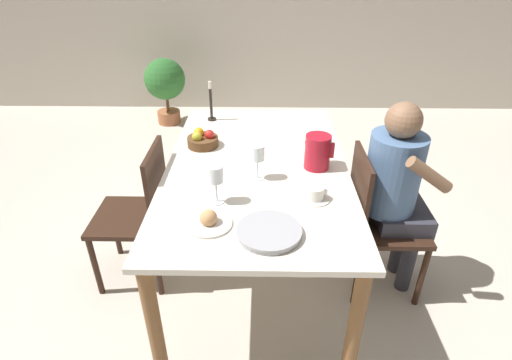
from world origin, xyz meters
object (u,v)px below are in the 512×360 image
(chair_person_side, at_px, (377,219))
(candlestick_tall, at_px, (211,106))
(teacup_near_person, at_px, (315,194))
(serving_tray, at_px, (269,232))
(red_pitcher, at_px, (317,152))
(wine_glass_juice, at_px, (216,176))
(potted_plant, at_px, (165,83))
(person_seated, at_px, (397,185))
(bread_plate, at_px, (209,221))
(fruit_bowl, at_px, (203,140))
(chair_opposite, at_px, (140,212))
(wine_glass_water, at_px, (258,154))

(chair_person_side, relative_size, candlestick_tall, 3.20)
(teacup_near_person, xyz_separation_m, serving_tray, (-0.23, -0.28, -0.02))
(chair_person_side, distance_m, red_pitcher, 0.54)
(wine_glass_juice, height_order, potted_plant, wine_glass_juice)
(person_seated, height_order, bread_plate, person_seated)
(person_seated, bearing_deg, teacup_near_person, -62.35)
(candlestick_tall, bearing_deg, serving_tray, -73.19)
(teacup_near_person, bearing_deg, chair_person_side, 29.78)
(teacup_near_person, height_order, candlestick_tall, candlestick_tall)
(teacup_near_person, distance_m, bread_plate, 0.55)
(teacup_near_person, xyz_separation_m, fruit_bowl, (-0.64, 0.60, 0.01))
(bread_plate, bearing_deg, potted_plant, 106.14)
(chair_person_side, height_order, chair_opposite, same)
(chair_person_side, height_order, serving_tray, chair_person_side)
(bread_plate, distance_m, fruit_bowl, 0.83)
(red_pitcher, bearing_deg, chair_opposite, -177.78)
(chair_person_side, distance_m, wine_glass_water, 0.82)
(wine_glass_water, relative_size, potted_plant, 0.26)
(potted_plant, bearing_deg, person_seated, -53.91)
(chair_person_side, bearing_deg, bread_plate, -63.58)
(fruit_bowl, height_order, candlestick_tall, candlestick_tall)
(red_pitcher, height_order, serving_tray, red_pitcher)
(candlestick_tall, bearing_deg, chair_person_side, -37.33)
(chair_person_side, relative_size, bread_plate, 4.28)
(chair_person_side, relative_size, teacup_near_person, 6.02)
(bread_plate, bearing_deg, wine_glass_water, 62.99)
(chair_opposite, relative_size, serving_tray, 3.12)
(red_pitcher, distance_m, fruit_bowl, 0.73)
(fruit_bowl, bearing_deg, potted_plant, 108.52)
(chair_opposite, distance_m, teacup_near_person, 1.09)
(fruit_bowl, bearing_deg, person_seated, -16.61)
(wine_glass_juice, bearing_deg, chair_opposite, 147.87)
(teacup_near_person, relative_size, bread_plate, 0.71)
(person_seated, relative_size, serving_tray, 4.11)
(wine_glass_juice, height_order, bread_plate, wine_glass_juice)
(chair_person_side, height_order, potted_plant, chair_person_side)
(bread_plate, bearing_deg, serving_tray, -13.72)
(chair_person_side, bearing_deg, person_seated, 106.50)
(red_pitcher, xyz_separation_m, potted_plant, (-1.43, 2.51, -0.39))
(bread_plate, distance_m, potted_plant, 3.20)
(chair_opposite, bearing_deg, wine_glass_juice, -122.13)
(person_seated, distance_m, potted_plant, 3.20)
(candlestick_tall, bearing_deg, teacup_near_person, -58.46)
(chair_opposite, xyz_separation_m, wine_glass_juice, (0.51, -0.32, 0.44))
(candlestick_tall, relative_size, potted_plant, 0.37)
(wine_glass_water, distance_m, fruit_bowl, 0.54)
(wine_glass_water, relative_size, teacup_near_person, 1.31)
(serving_tray, xyz_separation_m, potted_plant, (-1.15, 3.12, -0.30))
(person_seated, height_order, red_pitcher, person_seated)
(red_pitcher, relative_size, candlestick_tall, 0.69)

